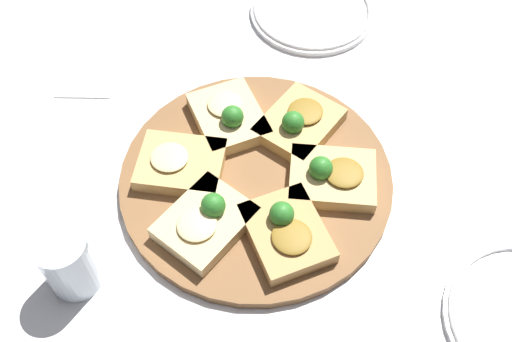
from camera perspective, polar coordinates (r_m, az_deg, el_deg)
ground_plane at (r=0.96m, az=0.00°, el=-1.01°), size 3.00×3.00×0.00m
serving_board at (r=0.95m, az=0.00°, el=-0.72°), size 0.43×0.43×0.02m
focaccia_slice_0 at (r=1.00m, az=-2.61°, el=5.25°), size 0.17×0.16×0.05m
focaccia_slice_1 at (r=0.95m, az=-7.20°, el=0.89°), size 0.11×0.14×0.03m
focaccia_slice_2 at (r=0.89m, az=-4.82°, el=-4.72°), size 0.17×0.16×0.05m
focaccia_slice_3 at (r=0.88m, az=2.91°, el=-5.73°), size 0.17×0.16×0.05m
focaccia_slice_4 at (r=0.93m, az=7.24°, el=-0.42°), size 0.11×0.13×0.05m
focaccia_slice_5 at (r=0.99m, az=4.11°, el=4.60°), size 0.17×0.16×0.05m
plate_left at (r=1.24m, az=5.38°, el=14.97°), size 0.25×0.25×0.02m
water_glass at (r=0.87m, az=-17.45°, el=-8.28°), size 0.07×0.07×0.11m
napkin_stack at (r=1.15m, az=-15.71°, el=8.93°), size 0.13×0.11×0.00m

